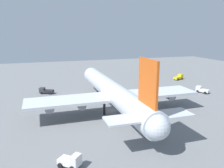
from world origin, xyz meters
TOP-DOWN VIEW (x-y plane):
  - ground_plane at (0.00, 0.00)m, footprint 236.98×236.98m
  - cargo_airplane at (-0.30, -0.00)m, footprint 59.24×49.00m
  - maintenance_van at (-25.51, 15.79)m, footprint 4.18×4.30m
  - cargo_loader at (8.44, -39.05)m, footprint 5.25×3.99m
  - baggage_tug at (25.60, 18.13)m, footprint 3.93×5.58m
  - catering_truck at (32.04, -44.70)m, footprint 3.72×5.60m
  - safety_cone_nose at (26.66, -3.99)m, footprint 0.56×0.56m

SIDE VIEW (x-z plane):
  - ground_plane at x=0.00m, z-range 0.00..0.00m
  - safety_cone_nose at x=26.66m, z-range 0.00..0.80m
  - baggage_tug at x=25.60m, z-range -0.03..2.26m
  - maintenance_van at x=-25.51m, z-range -0.09..2.41m
  - catering_truck at x=32.04m, z-range -0.07..2.45m
  - cargo_loader at x=8.44m, z-range -0.03..2.42m
  - cargo_airplane at x=-0.30m, z-range -3.14..14.96m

